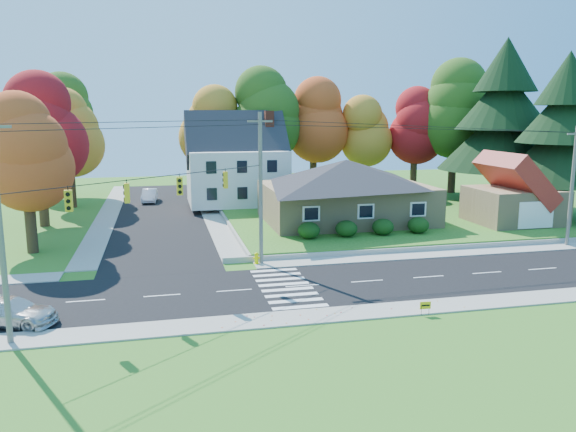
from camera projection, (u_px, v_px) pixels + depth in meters
name	position (u px, v px, depth m)	size (l,w,h in m)	color
ground	(302.00, 286.00, 32.69)	(120.00, 120.00, 0.00)	#3D7923
road_main	(302.00, 286.00, 32.69)	(90.00, 8.00, 0.02)	black
road_cross	(160.00, 214.00, 55.85)	(8.00, 44.00, 0.02)	black
sidewalk_north	(284.00, 263.00, 37.47)	(90.00, 2.00, 0.08)	#9C9A90
sidewalk_south	(327.00, 315.00, 27.89)	(90.00, 2.00, 0.08)	#9C9A90
lawn	(377.00, 212.00, 55.62)	(30.00, 30.00, 0.50)	#3D7923
ranch_house	(346.00, 190.00, 49.18)	(14.60, 10.60, 5.40)	tan
colonial_house	(237.00, 164.00, 58.69)	(10.40, 8.40, 9.60)	silver
garage	(515.00, 196.00, 48.48)	(7.30, 6.30, 4.60)	tan
hedge_row	(365.00, 228.00, 43.52)	(10.70, 1.70, 1.27)	#163A10
traffic_infrastructure	(295.00, 195.00, 33.01)	(38.10, 10.66, 10.00)	#666059
tree_lot_0	(211.00, 127.00, 63.31)	(6.72, 6.72, 12.51)	#3F2A19
tree_lot_1	(265.00, 115.00, 63.43)	(7.84, 7.84, 14.60)	#3F2A19
tree_lot_2	(314.00, 121.00, 65.82)	(7.28, 7.28, 13.56)	#3F2A19
tree_lot_3	(365.00, 132.00, 66.42)	(6.16, 6.16, 11.47)	#3F2A19
tree_lot_4	(415.00, 126.00, 66.65)	(6.72, 6.72, 12.51)	#3F2A19
tree_lot_5	(455.00, 109.00, 65.25)	(8.40, 8.40, 15.64)	#3F2A19
conifer_east_a	(503.00, 118.00, 57.97)	(12.80, 12.80, 16.96)	#3F2A19
conifer_east_b	(564.00, 131.00, 50.72)	(11.20, 11.20, 14.84)	#3F2A19
tree_west_0	(25.00, 153.00, 39.16)	(6.16, 6.16, 11.47)	#3F2A19
tree_west_1	(37.00, 130.00, 48.28)	(7.28, 7.28, 13.56)	#3F2A19
tree_west_2	(68.00, 133.00, 58.20)	(6.72, 6.72, 12.51)	#3F2A19
tree_west_3	(60.00, 119.00, 65.19)	(7.84, 7.84, 14.60)	#3F2A19
silver_sedan	(9.00, 311.00, 26.58)	(1.86, 4.58, 1.33)	silver
white_car	(149.00, 196.00, 62.92)	(1.52, 4.35, 1.43)	silver
fire_hydrant	(257.00, 259.00, 37.18)	(0.47, 0.37, 0.83)	#FFE901
yard_sign	(425.00, 306.00, 27.90)	(0.57, 0.06, 0.71)	black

